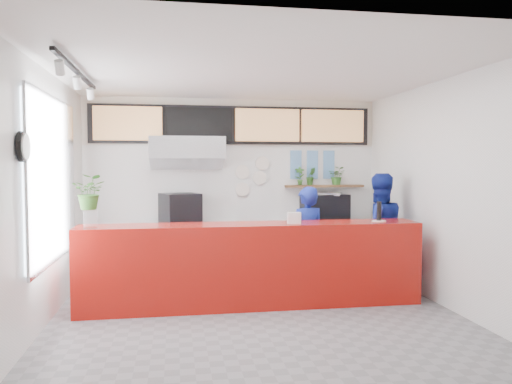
# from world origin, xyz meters

# --- Properties ---
(floor) EXTENTS (5.00, 5.00, 0.00)m
(floor) POSITION_xyz_m (0.00, 0.00, 0.00)
(floor) COLOR slate
(floor) RESTS_ON ground
(ceiling) EXTENTS (5.00, 5.00, 0.00)m
(ceiling) POSITION_xyz_m (0.00, 0.00, 3.00)
(ceiling) COLOR silver
(wall_back) EXTENTS (5.00, 0.00, 5.00)m
(wall_back) POSITION_xyz_m (0.00, 2.50, 1.50)
(wall_back) COLOR white
(wall_back) RESTS_ON ground
(wall_left) EXTENTS (0.00, 5.00, 5.00)m
(wall_left) POSITION_xyz_m (-2.50, 0.00, 1.50)
(wall_left) COLOR white
(wall_left) RESTS_ON ground
(wall_right) EXTENTS (0.00, 5.00, 5.00)m
(wall_right) POSITION_xyz_m (2.50, 0.00, 1.50)
(wall_right) COLOR white
(wall_right) RESTS_ON ground
(service_counter) EXTENTS (4.50, 0.60, 1.10)m
(service_counter) POSITION_xyz_m (0.00, 0.40, 0.55)
(service_counter) COLOR #9D110B
(service_counter) RESTS_ON ground
(cream_band) EXTENTS (5.00, 0.02, 0.80)m
(cream_band) POSITION_xyz_m (0.00, 2.49, 2.60)
(cream_band) COLOR beige
(cream_band) RESTS_ON wall_back
(prep_bench) EXTENTS (1.80, 0.60, 0.90)m
(prep_bench) POSITION_xyz_m (-0.80, 2.20, 0.45)
(prep_bench) COLOR #B2B5BA
(prep_bench) RESTS_ON ground
(panini_oven) EXTENTS (0.72, 0.72, 0.51)m
(panini_oven) POSITION_xyz_m (-0.92, 2.20, 1.15)
(panini_oven) COLOR black
(panini_oven) RESTS_ON prep_bench
(extraction_hood) EXTENTS (1.20, 0.70, 0.35)m
(extraction_hood) POSITION_xyz_m (-0.80, 2.15, 2.15)
(extraction_hood) COLOR #B2B5BA
(extraction_hood) RESTS_ON ceiling
(hood_lip) EXTENTS (1.20, 0.69, 0.31)m
(hood_lip) POSITION_xyz_m (-0.80, 2.15, 1.95)
(hood_lip) COLOR #B2B5BA
(hood_lip) RESTS_ON ceiling
(right_bench) EXTENTS (1.80, 0.60, 0.90)m
(right_bench) POSITION_xyz_m (1.50, 2.20, 0.45)
(right_bench) COLOR #B2B5BA
(right_bench) RESTS_ON ground
(espresso_machine) EXTENTS (0.78, 0.60, 0.47)m
(espresso_machine) POSITION_xyz_m (1.54, 2.20, 1.13)
(espresso_machine) COLOR black
(espresso_machine) RESTS_ON right_bench
(espresso_tray) EXTENTS (0.67, 0.58, 0.05)m
(espresso_tray) POSITION_xyz_m (1.54, 2.20, 1.38)
(espresso_tray) COLOR #B0B3B8
(espresso_tray) RESTS_ON espresso_machine
(herb_shelf) EXTENTS (1.40, 0.18, 0.04)m
(herb_shelf) POSITION_xyz_m (1.60, 2.40, 1.50)
(herb_shelf) COLOR brown
(herb_shelf) RESTS_ON wall_back
(menu_board_far_left) EXTENTS (1.10, 0.10, 0.55)m
(menu_board_far_left) POSITION_xyz_m (-1.75, 2.38, 2.55)
(menu_board_far_left) COLOR tan
(menu_board_far_left) RESTS_ON wall_back
(menu_board_mid_left) EXTENTS (1.10, 0.10, 0.55)m
(menu_board_mid_left) POSITION_xyz_m (-0.59, 2.38, 2.55)
(menu_board_mid_left) COLOR black
(menu_board_mid_left) RESTS_ON wall_back
(menu_board_mid_right) EXTENTS (1.10, 0.10, 0.55)m
(menu_board_mid_right) POSITION_xyz_m (0.57, 2.38, 2.55)
(menu_board_mid_right) COLOR tan
(menu_board_mid_right) RESTS_ON wall_back
(menu_board_far_right) EXTENTS (1.10, 0.10, 0.55)m
(menu_board_far_right) POSITION_xyz_m (1.73, 2.38, 2.55)
(menu_board_far_right) COLOR tan
(menu_board_far_right) RESTS_ON wall_back
(soffit) EXTENTS (4.80, 0.04, 0.65)m
(soffit) POSITION_xyz_m (0.00, 2.46, 2.55)
(soffit) COLOR black
(soffit) RESTS_ON wall_back
(window_pane) EXTENTS (0.04, 2.20, 1.90)m
(window_pane) POSITION_xyz_m (-2.47, 0.30, 1.70)
(window_pane) COLOR silver
(window_pane) RESTS_ON wall_left
(window_frame) EXTENTS (0.03, 2.30, 2.00)m
(window_frame) POSITION_xyz_m (-2.45, 0.30, 1.70)
(window_frame) COLOR #B2B5BA
(window_frame) RESTS_ON wall_left
(wall_clock_rim) EXTENTS (0.05, 0.30, 0.30)m
(wall_clock_rim) POSITION_xyz_m (-2.46, -0.90, 2.05)
(wall_clock_rim) COLOR black
(wall_clock_rim) RESTS_ON wall_left
(wall_clock_face) EXTENTS (0.02, 0.26, 0.26)m
(wall_clock_face) POSITION_xyz_m (-2.43, -0.90, 2.05)
(wall_clock_face) COLOR white
(wall_clock_face) RESTS_ON wall_left
(track_rail) EXTENTS (0.05, 2.40, 0.04)m
(track_rail) POSITION_xyz_m (-2.10, 0.00, 2.94)
(track_rail) COLOR black
(track_rail) RESTS_ON ceiling
(dec_plate_a) EXTENTS (0.24, 0.03, 0.24)m
(dec_plate_a) POSITION_xyz_m (0.15, 2.47, 1.75)
(dec_plate_a) COLOR silver
(dec_plate_a) RESTS_ON wall_back
(dec_plate_b) EXTENTS (0.24, 0.03, 0.24)m
(dec_plate_b) POSITION_xyz_m (0.45, 2.47, 1.65)
(dec_plate_b) COLOR silver
(dec_plate_b) RESTS_ON wall_back
(dec_plate_c) EXTENTS (0.24, 0.03, 0.24)m
(dec_plate_c) POSITION_xyz_m (0.15, 2.47, 1.45)
(dec_plate_c) COLOR silver
(dec_plate_c) RESTS_ON wall_back
(dec_plate_d) EXTENTS (0.24, 0.03, 0.24)m
(dec_plate_d) POSITION_xyz_m (0.50, 2.47, 1.90)
(dec_plate_d) COLOR silver
(dec_plate_d) RESTS_ON wall_back
(photo_frame_a) EXTENTS (0.20, 0.02, 0.25)m
(photo_frame_a) POSITION_xyz_m (1.10, 2.48, 2.00)
(photo_frame_a) COLOR #598CBF
(photo_frame_a) RESTS_ON wall_back
(photo_frame_b) EXTENTS (0.20, 0.02, 0.25)m
(photo_frame_b) POSITION_xyz_m (1.40, 2.48, 2.00)
(photo_frame_b) COLOR #598CBF
(photo_frame_b) RESTS_ON wall_back
(photo_frame_c) EXTENTS (0.20, 0.02, 0.25)m
(photo_frame_c) POSITION_xyz_m (1.70, 2.48, 2.00)
(photo_frame_c) COLOR #598CBF
(photo_frame_c) RESTS_ON wall_back
(photo_frame_d) EXTENTS (0.20, 0.02, 0.25)m
(photo_frame_d) POSITION_xyz_m (1.10, 2.48, 1.75)
(photo_frame_d) COLOR #598CBF
(photo_frame_d) RESTS_ON wall_back
(photo_frame_e) EXTENTS (0.20, 0.02, 0.25)m
(photo_frame_e) POSITION_xyz_m (1.40, 2.48, 1.75)
(photo_frame_e) COLOR #598CBF
(photo_frame_e) RESTS_ON wall_back
(photo_frame_f) EXTENTS (0.20, 0.02, 0.25)m
(photo_frame_f) POSITION_xyz_m (1.70, 2.48, 1.75)
(photo_frame_f) COLOR #598CBF
(photo_frame_f) RESTS_ON wall_back
(staff_center) EXTENTS (0.64, 0.49, 1.56)m
(staff_center) POSITION_xyz_m (0.89, 0.97, 0.78)
(staff_center) COLOR navy
(staff_center) RESTS_ON ground
(staff_right) EXTENTS (0.87, 0.69, 1.75)m
(staff_right) POSITION_xyz_m (2.03, 1.03, 0.87)
(staff_right) COLOR navy
(staff_right) RESTS_ON ground
(herb_a) EXTENTS (0.19, 0.14, 0.32)m
(herb_a) POSITION_xyz_m (1.15, 2.40, 1.68)
(herb_a) COLOR #316423
(herb_a) RESTS_ON herb_shelf
(herb_b) EXTENTS (0.18, 0.15, 0.31)m
(herb_b) POSITION_xyz_m (1.35, 2.40, 1.67)
(herb_b) COLOR #316423
(herb_b) RESTS_ON herb_shelf
(herb_c) EXTENTS (0.36, 0.34, 0.32)m
(herb_c) POSITION_xyz_m (1.83, 2.40, 1.68)
(herb_c) COLOR #316423
(herb_c) RESTS_ON herb_shelf
(glass_vase) EXTENTS (0.20, 0.20, 0.21)m
(glass_vase) POSITION_xyz_m (-2.03, 0.33, 1.21)
(glass_vase) COLOR silver
(glass_vase) RESTS_ON service_counter
(basil_vase) EXTENTS (0.44, 0.39, 0.44)m
(basil_vase) POSITION_xyz_m (-2.03, 0.33, 1.54)
(basil_vase) COLOR #316423
(basil_vase) RESTS_ON glass_vase
(napkin_holder) EXTENTS (0.18, 0.12, 0.15)m
(napkin_holder) POSITION_xyz_m (0.54, 0.31, 1.17)
(napkin_holder) COLOR white
(napkin_holder) RESTS_ON service_counter
(white_plate) EXTENTS (0.23, 0.23, 0.01)m
(white_plate) POSITION_xyz_m (1.75, 0.36, 1.11)
(white_plate) COLOR white
(white_plate) RESTS_ON service_counter
(pepper_mill) EXTENTS (0.07, 0.07, 0.26)m
(pepper_mill) POSITION_xyz_m (1.75, 0.36, 1.24)
(pepper_mill) COLOR black
(pepper_mill) RESTS_ON white_plate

